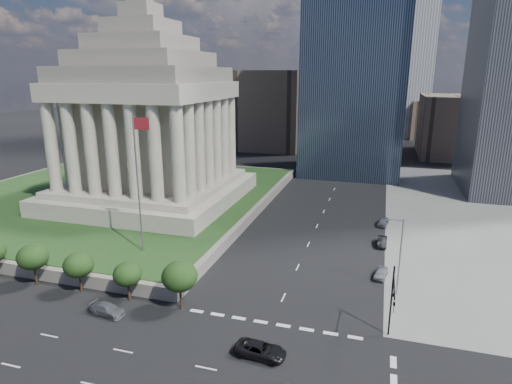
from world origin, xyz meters
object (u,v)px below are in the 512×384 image
at_px(parked_sedan_mid, 382,242).
at_px(parked_sedan_far, 383,222).
at_px(war_memorial, 147,103).
at_px(traffic_signal_ne, 392,299).
at_px(flagpole, 138,176).
at_px(parked_sedan_near, 381,273).
at_px(pickup_truck, 261,350).
at_px(street_lamp_north, 399,252).
at_px(suv_grey, 108,309).

distance_m(parked_sedan_mid, parked_sedan_far, 9.94).
xyz_separation_m(war_memorial, traffic_signal_ne, (46.50, -34.30, -16.15)).
relative_size(flagpole, parked_sedan_near, 5.20).
distance_m(pickup_truck, parked_sedan_near, 23.78).
xyz_separation_m(flagpole, street_lamp_north, (35.16, 1.00, -7.45)).
height_order(pickup_truck, parked_sedan_far, pickup_truck).
relative_size(traffic_signal_ne, suv_grey, 1.80).
bearing_deg(parked_sedan_mid, parked_sedan_near, -89.03).
bearing_deg(war_memorial, traffic_signal_ne, -36.42).
xyz_separation_m(pickup_truck, parked_sedan_far, (11.04, 42.64, -0.03)).
xyz_separation_m(suv_grey, parked_sedan_near, (30.06, 18.82, 0.01)).
bearing_deg(street_lamp_north, parked_sedan_near, 113.40).
distance_m(pickup_truck, parked_sedan_far, 44.05).
height_order(suv_grey, parked_sedan_mid, parked_sedan_mid).
distance_m(street_lamp_north, parked_sedan_near, 6.80).
relative_size(traffic_signal_ne, pickup_truck, 1.56).
bearing_deg(flagpole, parked_sedan_near, 8.91).
bearing_deg(war_memorial, flagpole, -63.11).
bearing_deg(street_lamp_north, pickup_truck, -127.39).
bearing_deg(parked_sedan_near, pickup_truck, -108.23).
bearing_deg(traffic_signal_ne, flagpole, 163.29).
bearing_deg(parked_sedan_far, traffic_signal_ne, -80.51).
height_order(flagpole, parked_sedan_near, flagpole).
bearing_deg(war_memorial, pickup_truck, -49.13).
distance_m(suv_grey, parked_sedan_far, 50.36).
distance_m(suv_grey, parked_sedan_near, 35.47).
relative_size(war_memorial, parked_sedan_far, 9.74).
distance_m(flagpole, parked_sedan_far, 44.54).
distance_m(traffic_signal_ne, street_lamp_north, 11.34).
height_order(traffic_signal_ne, parked_sedan_far, traffic_signal_ne).
bearing_deg(war_memorial, suv_grey, -67.67).
relative_size(street_lamp_north, parked_sedan_far, 2.50).
height_order(flagpole, suv_grey, flagpole).
bearing_deg(parked_sedan_near, flagpole, -161.66).
distance_m(flagpole, parked_sedan_near, 35.96).
bearing_deg(traffic_signal_ne, war_memorial, 143.58).
bearing_deg(flagpole, war_memorial, 116.89).
xyz_separation_m(traffic_signal_ne, suv_grey, (-31.06, -3.29, -4.60)).
bearing_deg(pickup_truck, parked_sedan_mid, -14.73).
relative_size(traffic_signal_ne, parked_sedan_far, 2.00).
distance_m(flagpole, traffic_signal_ne, 36.69).
distance_m(parked_sedan_near, parked_sedan_mid, 11.64).
bearing_deg(street_lamp_north, parked_sedan_mid, 96.57).
xyz_separation_m(pickup_truck, parked_sedan_near, (11.04, 21.06, -0.06)).
xyz_separation_m(war_memorial, street_lamp_north, (47.33, -23.00, -15.74)).
distance_m(flagpole, parked_sedan_mid, 39.37).
relative_size(street_lamp_north, suv_grey, 2.25).
bearing_deg(suv_grey, war_memorial, 29.87).
distance_m(traffic_signal_ne, pickup_truck, 14.00).
bearing_deg(flagpole, street_lamp_north, 1.63).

